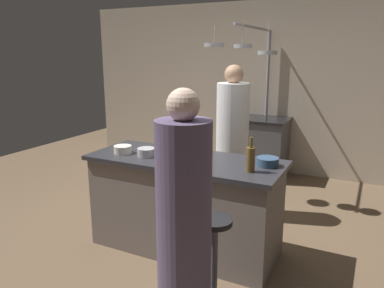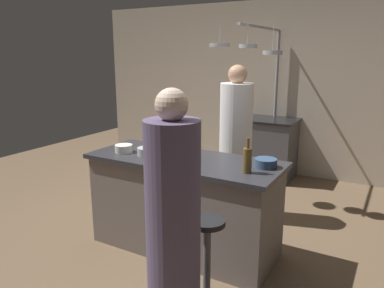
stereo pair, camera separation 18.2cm
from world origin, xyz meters
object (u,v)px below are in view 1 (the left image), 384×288
(pepper_mill, at_px, (181,140))
(stove_range, at_px, (260,147))
(chef, at_px, (232,147))
(mixing_bowl_steel, at_px, (146,152))
(wine_bottle_white, at_px, (165,137))
(bar_stool_right, at_px, (214,257))
(wine_bottle_dark, at_px, (173,142))
(wine_bottle_rose, at_px, (165,147))
(guest_right, at_px, (184,229))
(wine_glass_by_chef, at_px, (161,144))
(mixing_bowl_blue, at_px, (267,162))
(wine_glass_near_left_guest, at_px, (189,148))
(wine_bottle_amber, at_px, (251,159))
(potted_plant, at_px, (133,156))
(mixing_bowl_ceramic, at_px, (123,149))

(pepper_mill, bearing_deg, stove_range, 85.65)
(chef, distance_m, mixing_bowl_steel, 1.16)
(mixing_bowl_steel, bearing_deg, wine_bottle_white, 87.86)
(bar_stool_right, relative_size, wine_bottle_dark, 2.21)
(wine_bottle_white, bearing_deg, mixing_bowl_steel, -92.14)
(wine_bottle_rose, bearing_deg, pepper_mill, 98.32)
(bar_stool_right, bearing_deg, mixing_bowl_steel, 150.35)
(guest_right, xyz_separation_m, wine_glass_by_chef, (-0.77, 1.00, 0.24))
(pepper_mill, bearing_deg, wine_bottle_white, -168.60)
(guest_right, relative_size, wine_bottle_rose, 5.10)
(chef, xyz_separation_m, wine_bottle_rose, (-0.21, -1.12, 0.23))
(mixing_bowl_blue, bearing_deg, mixing_bowl_steel, -169.41)
(wine_glass_near_left_guest, bearing_deg, guest_right, -64.68)
(stove_range, distance_m, guest_right, 3.50)
(pepper_mill, relative_size, wine_bottle_dark, 0.68)
(wine_bottle_amber, xyz_separation_m, wine_glass_by_chef, (-0.91, 0.12, -0.00))
(guest_right, height_order, mixing_bowl_steel, guest_right)
(potted_plant, height_order, pepper_mill, pepper_mill)
(stove_range, distance_m, mixing_bowl_blue, 2.51)
(guest_right, height_order, wine_bottle_amber, guest_right)
(wine_bottle_white, distance_m, mixing_bowl_blue, 1.08)
(wine_bottle_amber, height_order, mixing_bowl_blue, wine_bottle_amber)
(chef, height_order, guest_right, chef)
(guest_right, height_order, wine_bottle_white, guest_right)
(wine_glass_by_chef, height_order, mixing_bowl_ceramic, wine_glass_by_chef)
(chef, relative_size, potted_plant, 3.29)
(pepper_mill, distance_m, mixing_bowl_steel, 0.40)
(potted_plant, distance_m, wine_glass_by_chef, 2.29)
(bar_stool_right, distance_m, wine_bottle_dark, 1.20)
(chef, bearing_deg, wine_bottle_dark, -106.91)
(chef, xyz_separation_m, wine_bottle_amber, (0.56, -1.07, 0.21))
(wine_bottle_rose, distance_m, wine_glass_by_chef, 0.22)
(bar_stool_right, relative_size, pepper_mill, 3.24)
(wine_glass_by_chef, bearing_deg, stove_range, 84.12)
(bar_stool_right, relative_size, potted_plant, 1.31)
(pepper_mill, xyz_separation_m, wine_glass_near_left_guest, (0.21, -0.25, 0.00))
(potted_plant, height_order, wine_bottle_white, wine_bottle_white)
(wine_bottle_dark, bearing_deg, pepper_mill, 90.28)
(potted_plant, relative_size, wine_glass_near_left_guest, 3.56)
(guest_right, xyz_separation_m, mixing_bowl_blue, (0.22, 1.10, 0.18))
(pepper_mill, bearing_deg, bar_stool_right, -49.92)
(wine_glass_by_chef, height_order, mixing_bowl_blue, wine_glass_by_chef)
(stove_range, xyz_separation_m, mixing_bowl_ceramic, (-0.61, -2.56, 0.49))
(wine_bottle_dark, xyz_separation_m, wine_glass_by_chef, (-0.09, -0.06, -0.01))
(bar_stool_right, relative_size, wine_bottle_white, 2.15)
(chef, height_order, wine_bottle_amber, chef)
(pepper_mill, relative_size, mixing_bowl_steel, 1.26)
(guest_right, xyz_separation_m, wine_bottle_rose, (-0.62, 0.83, 0.26))
(potted_plant, distance_m, wine_bottle_white, 2.10)
(wine_glass_by_chef, bearing_deg, potted_plant, 133.26)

